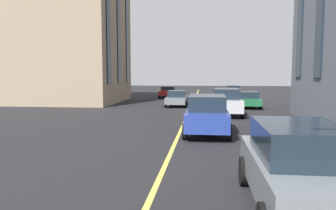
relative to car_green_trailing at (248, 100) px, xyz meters
name	(u,v)px	position (x,y,z in m)	size (l,w,h in m)	color
lane_centre_line	(184,122)	(-8.99, 4.90, -0.70)	(80.00, 0.16, 0.01)	#D8C64C
car_green_trailing	(248,100)	(0.00, 0.00, 0.00)	(3.90, 1.89, 1.40)	#1E6038
car_red_mid	(168,92)	(11.80, 8.30, 0.00)	(4.40, 1.95, 1.37)	#B21E1E
car_grey_far	(300,167)	(-21.56, 1.65, 0.27)	(4.70, 2.14, 1.88)	slate
car_blue_parked_a	(207,114)	(-12.68, 3.57, 0.27)	(4.70, 2.14, 1.88)	navy
car_silver_near	(226,102)	(-5.35, 2.19, 0.27)	(4.70, 2.14, 1.88)	#B7BABF
car_grey_parked_b	(177,98)	(0.68, 6.21, 0.00)	(3.90, 1.89, 1.40)	slate
car_red_oncoming	(233,90)	(15.41, 0.00, 0.00)	(4.40, 1.95, 1.37)	#B21E1E
building_left_near	(57,32)	(3.94, 18.87, 6.49)	(10.66, 13.06, 14.38)	gray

